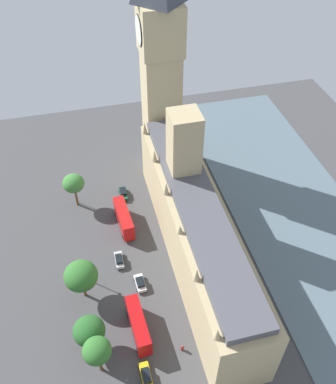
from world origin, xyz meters
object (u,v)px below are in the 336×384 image
Objects in this scene: car_dark_green_under_trees at (123,193)px; plane_tree_near_tower at (73,183)px; plane_tree_corner at (97,351)px; pedestrian_kerbside at (182,348)px; plane_tree_midblock at (89,331)px; street_lamp_slot_11 at (74,188)px; double_decker_bus_by_river_gate at (138,325)px; car_white_far_end at (140,283)px; clock_tower at (161,56)px; double_decker_bus_opposite_hall at (124,218)px; street_lamp_slot_12 at (86,267)px; plane_tree_slot_10 at (81,276)px; parliament_building at (195,226)px; car_yellow_cab_leading at (146,376)px; car_silver_trailing at (119,260)px.

plane_tree_near_tower reaches higher than car_dark_green_under_trees.
pedestrian_kerbside is at bearing -179.98° from plane_tree_corner.
street_lamp_slot_11 is at bearing -90.80° from plane_tree_midblock.
double_decker_bus_by_river_gate is at bearing -175.37° from plane_tree_midblock.
car_white_far_end is 10.39m from double_decker_bus_by_river_gate.
double_decker_bus_opposite_hall is at bearing 56.51° from clock_tower.
street_lamp_slot_11 is (0.09, -0.81, -2.29)m from plane_tree_near_tower.
pedestrian_kerbside is 24.52m from street_lamp_slot_12.
clock_tower reaches higher than plane_tree_midblock.
street_lamp_slot_11 is at bearing -91.58° from plane_tree_slot_10.
parliament_building is 6.30× the size of plane_tree_corner.
double_decker_bus_by_river_gate is 1.13× the size of plane_tree_slot_10.
double_decker_bus_by_river_gate is (1.86, 26.88, 0.00)m from double_decker_bus_opposite_hall.
plane_tree_near_tower is 1.34× the size of street_lamp_slot_11.
plane_tree_slot_10 is (8.49, -19.15, 5.73)m from car_yellow_cab_leading.
car_yellow_cab_leading is (15.55, 24.33, -7.98)m from parliament_building.
parliament_building is 23.91m from pedestrian_kerbside.
car_silver_trailing is 0.62× the size of street_lamp_slot_11.
clock_tower reaches higher than plane_tree_near_tower.
street_lamp_slot_11 is at bearing -0.87° from car_dark_green_under_trees.
plane_tree_corner reaches higher than street_lamp_slot_12.
car_yellow_cab_leading is at bearing -100.80° from car_white_far_end.
plane_tree_slot_10 is (7.92, 6.37, 5.74)m from car_silver_trailing.
clock_tower is 61.65m from pedestrian_kerbside.
plane_tree_near_tower reaches higher than plane_tree_midblock.
parliament_building is 24.70m from plane_tree_slot_10.
parliament_building reaches higher than plane_tree_midblock.
street_lamp_slot_11 is at bearing -80.95° from double_decker_bus_by_river_gate.
pedestrian_kerbside is (-7.39, -3.38, -0.15)m from car_yellow_cab_leading.
car_silver_trailing is 0.53× the size of plane_tree_midblock.
car_yellow_cab_leading is 0.51× the size of plane_tree_slot_10.
pedestrian_kerbside is (-7.97, 22.14, -0.15)m from car_silver_trailing.
clock_tower is at bearing 62.87° from car_silver_trailing.
plane_tree_corner reaches higher than street_lamp_slot_11.
car_dark_green_under_trees is at bearing 85.05° from car_white_far_end.
plane_tree_corner reaches higher than car_white_far_end.
street_lamp_slot_12 reaches higher than car_dark_green_under_trees.
double_decker_bus_opposite_hall is 2.49× the size of car_silver_trailing.
street_lamp_slot_12 is at bearing -93.21° from plane_tree_midblock.
double_decker_bus_by_river_gate is 37.59m from plane_tree_near_tower.
double_decker_bus_by_river_gate reaches higher than car_white_far_end.
double_decker_bus_by_river_gate is 8.99m from pedestrian_kerbside.
clock_tower is (-0.68, -32.38, 21.51)m from parliament_building.
plane_tree_slot_10 reaches higher than car_silver_trailing.
street_lamp_slot_12 is (-0.81, -14.51, -1.18)m from plane_tree_midblock.
plane_tree_near_tower reaches higher than car_silver_trailing.
car_white_far_end is at bearing 80.76° from car_yellow_cab_leading.
car_dark_green_under_trees is 44.02m from plane_tree_corner.
car_white_far_end is 0.52× the size of plane_tree_midblock.
plane_tree_corner is at bearing 101.62° from plane_tree_midblock.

